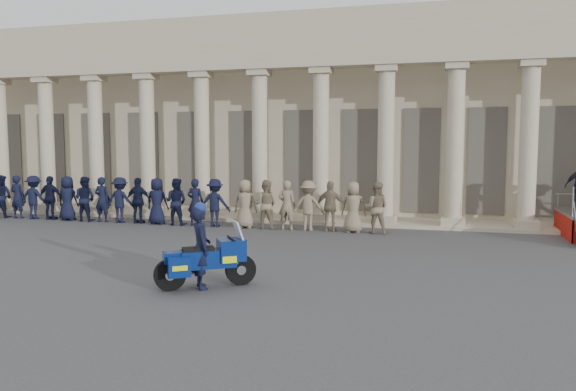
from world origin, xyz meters
The scene contains 5 objects.
ground centered at (0.00, 0.00, 0.00)m, with size 90.00×90.00×0.00m, color #3D3D3F.
building centered at (0.00, 14.74, 4.52)m, with size 40.00×12.50×9.00m.
officer_rank centered at (-5.88, 6.16, 0.95)m, with size 20.09×0.72×1.89m.
motorcycle centered at (0.89, -2.61, 0.65)m, with size 2.03×1.64×1.51m.
rider centered at (0.78, -2.68, 0.98)m, with size 0.76×0.82×1.98m.
Camera 1 is at (6.02, -14.30, 3.33)m, focal length 35.00 mm.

